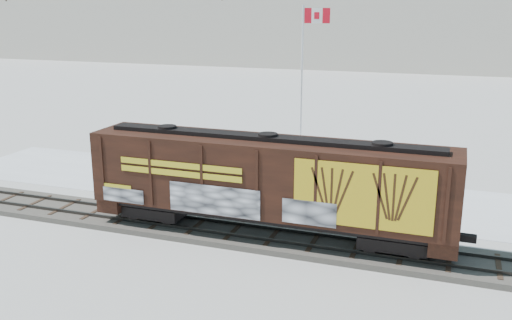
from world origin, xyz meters
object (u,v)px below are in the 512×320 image
at_px(car_silver, 200,177).
at_px(car_white, 288,180).
at_px(hopper_railcar, 268,180).
at_px(flagpole, 303,108).
at_px(car_dark, 388,197).

bearing_deg(car_silver, car_white, -52.32).
relative_size(hopper_railcar, car_white, 3.83).
bearing_deg(car_white, flagpole, 19.45).
bearing_deg(flagpole, car_silver, -118.16).
distance_m(car_white, car_dark, 6.26).
height_order(hopper_railcar, car_dark, hopper_railcar).
height_order(car_silver, car_dark, car_dark).
relative_size(car_silver, car_dark, 0.85).
relative_size(hopper_railcar, car_dark, 3.45).
distance_m(flagpole, car_silver, 9.60).
xyz_separation_m(flagpole, car_dark, (7.08, -7.95, -3.27)).
relative_size(car_silver, car_white, 0.94).
xyz_separation_m(car_white, car_dark, (6.12, -1.29, -0.02)).
bearing_deg(flagpole, hopper_railcar, -81.36).
relative_size(hopper_railcar, car_silver, 4.08).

